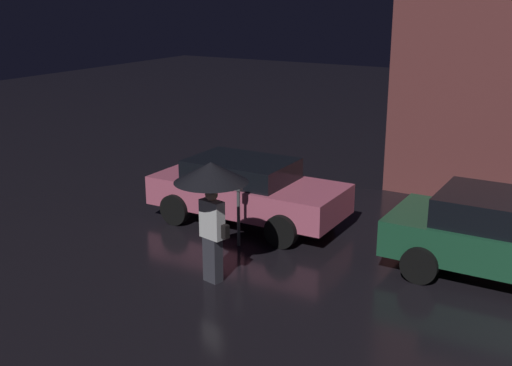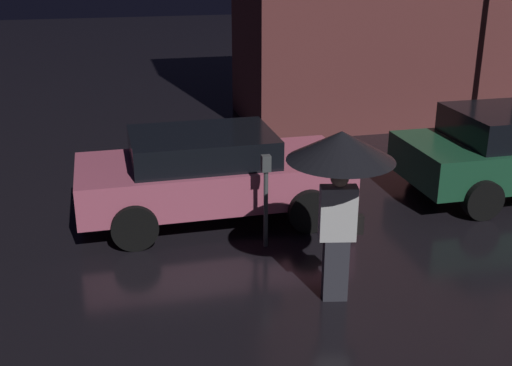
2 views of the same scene
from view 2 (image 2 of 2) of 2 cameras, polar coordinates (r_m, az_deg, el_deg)
The scene contains 3 objects.
parked_car_pink at distance 9.50m, azimuth -4.01°, elevation 0.94°, with size 3.97×1.89×1.32m.
pedestrian_with_umbrella at distance 6.97m, azimuth 7.53°, elevation 1.82°, with size 1.18×1.18×2.02m.
parking_meter at distance 8.49m, azimuth 0.88°, elevation -0.73°, with size 0.12×0.10×1.30m.
Camera 2 is at (-8.58, -7.40, 3.89)m, focal length 45.00 mm.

